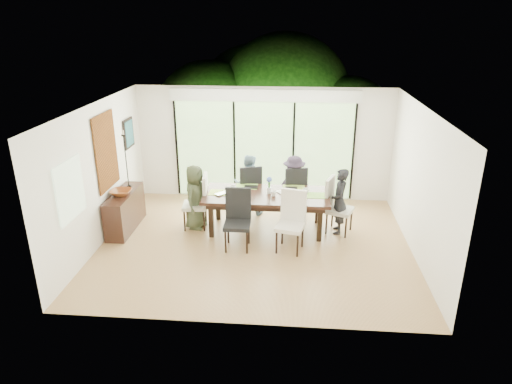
# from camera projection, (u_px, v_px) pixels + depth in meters

# --- Properties ---
(floor) EXTENTS (6.00, 5.00, 0.01)m
(floor) POSITION_uv_depth(u_px,v_px,m) (255.00, 244.00, 8.97)
(floor) COLOR olive
(floor) RESTS_ON ground
(ceiling) EXTENTS (6.00, 5.00, 0.01)m
(ceiling) POSITION_uv_depth(u_px,v_px,m) (255.00, 107.00, 7.99)
(ceiling) COLOR white
(ceiling) RESTS_ON wall_back
(wall_back) EXTENTS (6.00, 0.02, 2.70)m
(wall_back) POSITION_uv_depth(u_px,v_px,m) (264.00, 144.00, 10.81)
(wall_back) COLOR white
(wall_back) RESTS_ON floor
(wall_front) EXTENTS (6.00, 0.02, 2.70)m
(wall_front) POSITION_uv_depth(u_px,v_px,m) (239.00, 241.00, 6.15)
(wall_front) COLOR silver
(wall_front) RESTS_ON floor
(wall_left) EXTENTS (0.02, 5.00, 2.70)m
(wall_left) POSITION_uv_depth(u_px,v_px,m) (98.00, 175.00, 8.71)
(wall_left) COLOR silver
(wall_left) RESTS_ON floor
(wall_right) EXTENTS (0.02, 5.00, 2.70)m
(wall_right) POSITION_uv_depth(u_px,v_px,m) (420.00, 184.00, 8.25)
(wall_right) COLOR silver
(wall_right) RESTS_ON floor
(glass_doors) EXTENTS (4.20, 0.02, 2.30)m
(glass_doors) POSITION_uv_depth(u_px,v_px,m) (264.00, 151.00, 10.83)
(glass_doors) COLOR #598C3F
(glass_doors) RESTS_ON wall_back
(blinds_header) EXTENTS (4.40, 0.06, 0.28)m
(blinds_header) POSITION_uv_depth(u_px,v_px,m) (264.00, 96.00, 10.35)
(blinds_header) COLOR white
(blinds_header) RESTS_ON wall_back
(mullion_a) EXTENTS (0.05, 0.04, 2.30)m
(mullion_a) POSITION_uv_depth(u_px,v_px,m) (177.00, 149.00, 10.98)
(mullion_a) COLOR black
(mullion_a) RESTS_ON wall_back
(mullion_b) EXTENTS (0.05, 0.04, 2.30)m
(mullion_b) POSITION_uv_depth(u_px,v_px,m) (234.00, 150.00, 10.87)
(mullion_b) COLOR black
(mullion_b) RESTS_ON wall_back
(mullion_c) EXTENTS (0.05, 0.04, 2.30)m
(mullion_c) POSITION_uv_depth(u_px,v_px,m) (293.00, 151.00, 10.77)
(mullion_c) COLOR black
(mullion_c) RESTS_ON wall_back
(mullion_d) EXTENTS (0.05, 0.04, 2.30)m
(mullion_d) POSITION_uv_depth(u_px,v_px,m) (353.00, 153.00, 10.66)
(mullion_d) COLOR black
(mullion_d) RESTS_ON wall_back
(side_window) EXTENTS (0.02, 0.90, 1.00)m
(side_window) POSITION_uv_depth(u_px,v_px,m) (70.00, 190.00, 7.54)
(side_window) COLOR #8CAD7F
(side_window) RESTS_ON wall_left
(deck) EXTENTS (6.00, 1.80, 0.10)m
(deck) POSITION_uv_depth(u_px,v_px,m) (266.00, 186.00, 12.14)
(deck) COLOR #513722
(deck) RESTS_ON ground
(rail_top) EXTENTS (6.00, 0.08, 0.06)m
(rail_top) POSITION_uv_depth(u_px,v_px,m) (268.00, 156.00, 12.67)
(rail_top) COLOR brown
(rail_top) RESTS_ON deck
(foliage_left) EXTENTS (3.20, 3.20, 3.20)m
(foliage_left) POSITION_uv_depth(u_px,v_px,m) (209.00, 116.00, 13.42)
(foliage_left) COLOR #14380F
(foliage_left) RESTS_ON ground
(foliage_mid) EXTENTS (4.00, 4.00, 4.00)m
(foliage_mid) POSITION_uv_depth(u_px,v_px,m) (285.00, 101.00, 13.68)
(foliage_mid) COLOR #14380F
(foliage_mid) RESTS_ON ground
(foliage_right) EXTENTS (2.80, 2.80, 2.80)m
(foliage_right) POSITION_uv_depth(u_px,v_px,m) (347.00, 126.00, 12.99)
(foliage_right) COLOR #14380F
(foliage_right) RESTS_ON ground
(foliage_far) EXTENTS (3.60, 3.60, 3.60)m
(foliage_far) POSITION_uv_depth(u_px,v_px,m) (254.00, 102.00, 14.47)
(foliage_far) COLOR #14380F
(foliage_far) RESTS_ON ground
(table_top) EXTENTS (2.55, 1.17, 0.06)m
(table_top) POSITION_uv_depth(u_px,v_px,m) (266.00, 195.00, 9.31)
(table_top) COLOR black
(table_top) RESTS_ON floor
(table_apron) EXTENTS (2.34, 0.96, 0.11)m
(table_apron) POSITION_uv_depth(u_px,v_px,m) (266.00, 200.00, 9.34)
(table_apron) COLOR black
(table_apron) RESTS_ON floor
(table_leg_fl) EXTENTS (0.10, 0.10, 0.73)m
(table_leg_fl) POSITION_uv_depth(u_px,v_px,m) (211.00, 220.00, 9.14)
(table_leg_fl) COLOR black
(table_leg_fl) RESTS_ON floor
(table_leg_fr) EXTENTS (0.10, 0.10, 0.73)m
(table_leg_fr) POSITION_uv_depth(u_px,v_px,m) (320.00, 224.00, 8.97)
(table_leg_fr) COLOR black
(table_leg_fr) RESTS_ON floor
(table_leg_bl) EXTENTS (0.10, 0.10, 0.73)m
(table_leg_bl) POSITION_uv_depth(u_px,v_px,m) (218.00, 204.00, 9.93)
(table_leg_bl) COLOR black
(table_leg_bl) RESTS_ON floor
(table_leg_br) EXTENTS (0.10, 0.10, 0.73)m
(table_leg_br) POSITION_uv_depth(u_px,v_px,m) (318.00, 207.00, 9.77)
(table_leg_br) COLOR black
(table_leg_br) RESTS_ON floor
(chair_left_end) EXTENTS (0.53, 0.53, 1.17)m
(chair_left_end) POSITION_uv_depth(u_px,v_px,m) (195.00, 201.00, 9.49)
(chair_left_end) COLOR silver
(chair_left_end) RESTS_ON floor
(chair_right_end) EXTENTS (0.63, 0.63, 1.17)m
(chair_right_end) POSITION_uv_depth(u_px,v_px,m) (340.00, 206.00, 9.26)
(chair_right_end) COLOR beige
(chair_right_end) RESTS_ON floor
(chair_far_left) EXTENTS (0.62, 0.62, 1.17)m
(chair_far_left) POSITION_uv_depth(u_px,v_px,m) (249.00, 188.00, 10.20)
(chair_far_left) COLOR black
(chair_far_left) RESTS_ON floor
(chair_far_right) EXTENTS (0.59, 0.59, 1.17)m
(chair_far_right) POSITION_uv_depth(u_px,v_px,m) (293.00, 190.00, 10.12)
(chair_far_right) COLOR black
(chair_far_right) RESTS_ON floor
(chair_near_left) EXTENTS (0.49, 0.49, 1.17)m
(chair_near_left) POSITION_uv_depth(u_px,v_px,m) (237.00, 220.00, 8.60)
(chair_near_left) COLOR black
(chair_near_left) RESTS_ON floor
(chair_near_right) EXTENTS (0.59, 0.59, 1.17)m
(chair_near_right) POSITION_uv_depth(u_px,v_px,m) (290.00, 222.00, 8.53)
(chair_near_right) COLOR white
(chair_near_right) RESTS_ON floor
(person_left_end) EXTENTS (0.54, 0.72, 1.37)m
(person_left_end) POSITION_uv_depth(u_px,v_px,m) (195.00, 197.00, 9.45)
(person_left_end) COLOR #3E4830
(person_left_end) RESTS_ON floor
(person_right_end) EXTENTS (0.42, 0.65, 1.37)m
(person_right_end) POSITION_uv_depth(u_px,v_px,m) (339.00, 201.00, 9.22)
(person_right_end) COLOR black
(person_right_end) RESTS_ON floor
(person_far_left) EXTENTS (0.67, 0.46, 1.37)m
(person_far_left) POSITION_uv_depth(u_px,v_px,m) (249.00, 184.00, 10.14)
(person_far_left) COLOR #6F8EA1
(person_far_left) RESTS_ON floor
(person_far_right) EXTENTS (0.71, 0.52, 1.37)m
(person_far_right) POSITION_uv_depth(u_px,v_px,m) (294.00, 186.00, 10.06)
(person_far_right) COLOR #2A2031
(person_far_right) RESTS_ON floor
(placemat_left) EXTENTS (0.47, 0.34, 0.01)m
(placemat_left) POSITION_uv_depth(u_px,v_px,m) (220.00, 192.00, 9.37)
(placemat_left) COLOR #A7C044
(placemat_left) RESTS_ON table_top
(placemat_right) EXTENTS (0.47, 0.34, 0.01)m
(placemat_right) POSITION_uv_depth(u_px,v_px,m) (313.00, 195.00, 9.22)
(placemat_right) COLOR #71A73B
(placemat_right) RESTS_ON table_top
(placemat_far_l) EXTENTS (0.47, 0.34, 0.01)m
(placemat_far_l) POSITION_uv_depth(u_px,v_px,m) (247.00, 186.00, 9.70)
(placemat_far_l) COLOR #7BAC3D
(placemat_far_l) RESTS_ON table_top
(placemat_far_r) EXTENTS (0.47, 0.34, 0.01)m
(placemat_far_r) POSITION_uv_depth(u_px,v_px,m) (294.00, 188.00, 9.62)
(placemat_far_r) COLOR #87A33A
(placemat_far_r) RESTS_ON table_top
(placemat_paper) EXTENTS (0.47, 0.34, 0.01)m
(placemat_paper) POSITION_uv_depth(u_px,v_px,m) (238.00, 198.00, 9.06)
(placemat_paper) COLOR white
(placemat_paper) RESTS_ON table_top
(tablet_far_l) EXTENTS (0.28, 0.19, 0.01)m
(tablet_far_l) POSITION_uv_depth(u_px,v_px,m) (251.00, 187.00, 9.64)
(tablet_far_l) COLOR black
(tablet_far_l) RESTS_ON table_top
(tablet_far_r) EXTENTS (0.26, 0.18, 0.01)m
(tablet_far_r) POSITION_uv_depth(u_px,v_px,m) (291.00, 188.00, 9.58)
(tablet_far_r) COLOR black
(tablet_far_r) RESTS_ON table_top
(papers) EXTENTS (0.32, 0.23, 0.00)m
(papers) POSITION_uv_depth(u_px,v_px,m) (301.00, 196.00, 9.19)
(papers) COLOR white
(papers) RESTS_ON table_top
(platter_base) EXTENTS (0.28, 0.28, 0.03)m
(platter_base) POSITION_uv_depth(u_px,v_px,m) (238.00, 198.00, 9.05)
(platter_base) COLOR white
(platter_base) RESTS_ON table_top
(platter_snacks) EXTENTS (0.21, 0.21, 0.01)m
(platter_snacks) POSITION_uv_depth(u_px,v_px,m) (238.00, 197.00, 9.05)
(platter_snacks) COLOR orange
(platter_snacks) RESTS_ON table_top
(vase) EXTENTS (0.09, 0.09, 0.13)m
(vase) POSITION_uv_depth(u_px,v_px,m) (269.00, 190.00, 9.32)
(vase) COLOR silver
(vase) RESTS_ON table_top
(hyacinth_stems) EXTENTS (0.04, 0.04, 0.17)m
(hyacinth_stems) POSITION_uv_depth(u_px,v_px,m) (269.00, 184.00, 9.27)
(hyacinth_stems) COLOR #337226
(hyacinth_stems) RESTS_ON table_top
(hyacinth_blooms) EXTENTS (0.12, 0.12, 0.12)m
(hyacinth_blooms) POSITION_uv_depth(u_px,v_px,m) (269.00, 179.00, 9.23)
(hyacinth_blooms) COLOR #4E65C4
(hyacinth_blooms) RESTS_ON table_top
(laptop) EXTENTS (0.40, 0.41, 0.03)m
(laptop) POSITION_uv_depth(u_px,v_px,m) (224.00, 194.00, 9.26)
(laptop) COLOR silver
(laptop) RESTS_ON table_top
(cup_a) EXTENTS (0.18, 0.18, 0.10)m
(cup_a) POSITION_uv_depth(u_px,v_px,m) (233.00, 188.00, 9.47)
(cup_a) COLOR white
(cup_a) RESTS_ON table_top
(cup_b) EXTENTS (0.15, 0.15, 0.10)m
(cup_b) POSITION_uv_depth(u_px,v_px,m) (274.00, 194.00, 9.17)
(cup_b) COLOR white
(cup_b) RESTS_ON table_top
(cup_c) EXTENTS (0.19, 0.19, 0.10)m
(cup_c) POSITION_uv_depth(u_px,v_px,m) (306.00, 191.00, 9.31)
(cup_c) COLOR white
(cup_c) RESTS_ON table_top
(book) EXTENTS (0.28, 0.30, 0.02)m
(book) POSITION_uv_depth(u_px,v_px,m) (279.00, 193.00, 9.32)
(book) COLOR white
(book) RESTS_ON table_top
(sideboard) EXTENTS (0.40, 1.42, 0.80)m
(sideboard) POSITION_uv_depth(u_px,v_px,m) (125.00, 211.00, 9.49)
(sideboard) COLOR black
(sideboard) RESTS_ON floor
(bowl) EXTENTS (0.42, 0.42, 0.10)m
(bowl) POSITION_uv_depth(u_px,v_px,m) (121.00, 192.00, 9.24)
(bowl) COLOR brown
(bowl) RESTS_ON sideboard
(candlestick_base) EXTENTS (0.09, 0.09, 0.04)m
(candlestick_base) POSITION_uv_depth(u_px,v_px,m) (129.00, 186.00, 9.67)
(candlestick_base) COLOR black
(candlestick_base) RESTS_ON sideboard
(candlestick_shaft) EXTENTS (0.02, 0.02, 1.11)m
(candlestick_shaft) POSITION_uv_depth(u_px,v_px,m) (126.00, 161.00, 9.47)
(candlestick_shaft) COLOR black
(candlestick_shaft) RESTS_ON sideboard
(candlestick_pan) EXTENTS (0.09, 0.09, 0.03)m
(candlestick_pan) POSITION_uv_depth(u_px,v_px,m) (123.00, 135.00, 9.27)
(candlestick_pan) COLOR black
(candlestick_pan) RESTS_ON sideboard
(candle) EXTENTS (0.03, 0.03, 0.09)m
(candle) POSITION_uv_depth(u_px,v_px,m) (123.00, 133.00, 9.25)
(candle) COLOR silver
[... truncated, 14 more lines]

